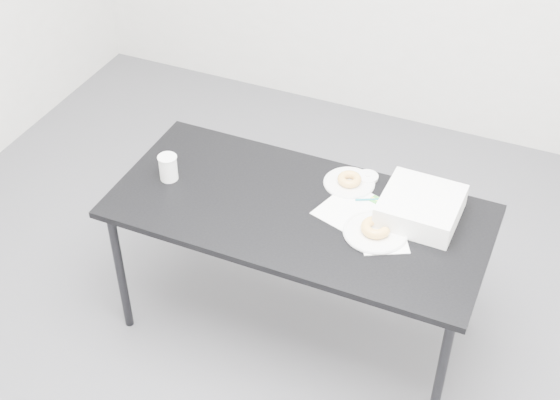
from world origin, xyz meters
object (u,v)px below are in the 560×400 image
at_px(pen, 370,199).
at_px(bakery_box, 421,207).
at_px(donut_near, 376,227).
at_px(coffee_cup, 168,168).
at_px(plate_far, 349,183).
at_px(table, 299,219).
at_px(scorecard, 350,208).
at_px(donut_far, 349,179).
at_px(plate_near, 375,232).

relative_size(pen, bakery_box, 0.41).
relative_size(pen, donut_near, 1.03).
relative_size(coffee_cup, bakery_box, 0.38).
bearing_deg(pen, plate_far, 122.51).
xyz_separation_m(table, scorecard, (0.19, 0.09, 0.06)).
bearing_deg(table, donut_far, 61.29).
bearing_deg(plate_near, plate_far, 127.87).
height_order(donut_near, donut_far, donut_near).
height_order(plate_near, donut_near, donut_near).
distance_m(table, plate_far, 0.28).
bearing_deg(donut_near, plate_near, 0.00).
relative_size(plate_far, bakery_box, 0.71).
relative_size(table, plate_near, 6.05).
bearing_deg(bakery_box, donut_far, 165.63).
distance_m(table, scorecard, 0.22).
bearing_deg(donut_far, plate_near, -52.13).
relative_size(plate_near, bakery_box, 0.84).
distance_m(table, plate_near, 0.34).
xyz_separation_m(scorecard, donut_far, (-0.06, 0.15, 0.02)).
xyz_separation_m(donut_far, bakery_box, (0.34, -0.09, 0.03)).
relative_size(plate_far, coffee_cup, 1.88).
bearing_deg(donut_near, coffee_cup, -179.00).
relative_size(donut_near, donut_far, 1.18).
relative_size(plate_near, coffee_cup, 2.22).
bearing_deg(bakery_box, plate_near, -127.39).
relative_size(plate_near, donut_far, 2.51).
xyz_separation_m(scorecard, plate_near, (0.14, -0.11, 0.01)).
height_order(plate_far, coffee_cup, coffee_cup).
bearing_deg(table, pen, 33.75).
relative_size(table, bakery_box, 5.08).
distance_m(plate_near, bakery_box, 0.22).
height_order(plate_near, bakery_box, bakery_box).
bearing_deg(bakery_box, donut_near, -127.39).
bearing_deg(bakery_box, pen, 176.22).
height_order(scorecard, bakery_box, bakery_box).
height_order(donut_near, bakery_box, bakery_box).
bearing_deg(donut_far, donut_near, -52.13).
bearing_deg(bakery_box, scorecard, -166.36).
bearing_deg(donut_far, pen, -31.89).
relative_size(scorecard, pen, 2.15).
bearing_deg(scorecard, plate_far, 128.42).
distance_m(donut_far, coffee_cup, 0.78).
distance_m(scorecard, pen, 0.10).
relative_size(scorecard, donut_far, 2.62).
bearing_deg(bakery_box, plate_far, 165.63).
bearing_deg(plate_far, plate_near, -52.13).
bearing_deg(donut_near, pen, 114.03).
bearing_deg(donut_near, plate_far, 127.87).
height_order(table, coffee_cup, coffee_cup).
relative_size(pen, plate_near, 0.48).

